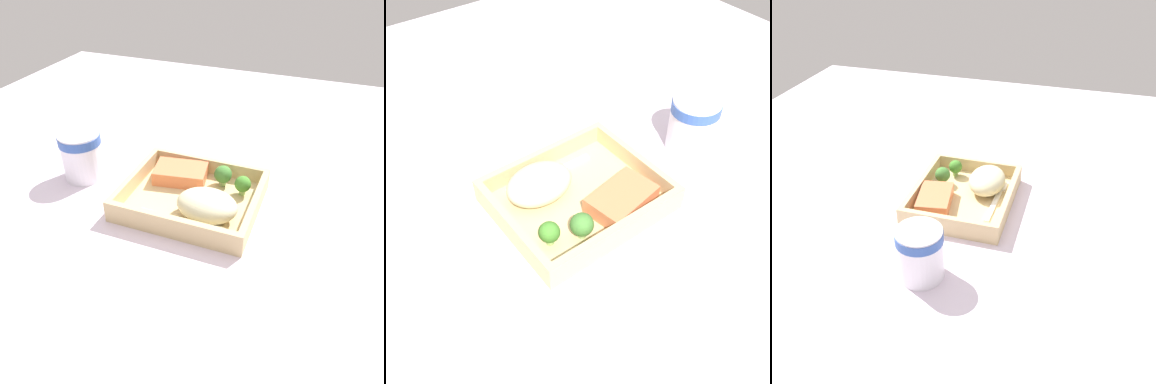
# 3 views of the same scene
# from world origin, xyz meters

# --- Properties ---
(ground_plane) EXTENTS (1.60, 1.60, 0.02)m
(ground_plane) POSITION_xyz_m (0.00, 0.00, -0.01)
(ground_plane) COLOR silver
(takeout_tray) EXTENTS (0.25, 0.21, 0.01)m
(takeout_tray) POSITION_xyz_m (0.00, 0.00, 0.01)
(takeout_tray) COLOR tan
(takeout_tray) RESTS_ON ground_plane
(tray_rim) EXTENTS (0.25, 0.21, 0.03)m
(tray_rim) POSITION_xyz_m (0.00, 0.00, 0.03)
(tray_rim) COLOR tan
(tray_rim) RESTS_ON takeout_tray
(salmon_fillet) EXTENTS (0.11, 0.09, 0.03)m
(salmon_fillet) POSITION_xyz_m (-0.04, 0.05, 0.03)
(salmon_fillet) COLOR #DC7549
(salmon_fillet) RESTS_ON takeout_tray
(mashed_potatoes) EXTENTS (0.11, 0.08, 0.05)m
(mashed_potatoes) POSITION_xyz_m (0.04, -0.04, 0.04)
(mashed_potatoes) COLOR beige
(mashed_potatoes) RESTS_ON takeout_tray
(broccoli_floret_1) EXTENTS (0.04, 0.04, 0.04)m
(broccoli_floret_1) POSITION_xyz_m (0.04, 0.06, 0.04)
(broccoli_floret_1) COLOR #86A861
(broccoli_floret_1) RESTS_ON takeout_tray
(broccoli_floret_2) EXTENTS (0.03, 0.03, 0.04)m
(broccoli_floret_2) POSITION_xyz_m (0.09, 0.05, 0.04)
(broccoli_floret_2) COLOR #85AD5D
(broccoli_floret_2) RESTS_ON takeout_tray
(fork) EXTENTS (0.16, 0.02, 0.00)m
(fork) POSITION_xyz_m (0.02, -0.07, 0.01)
(fork) COLOR white
(fork) RESTS_ON takeout_tray
(paper_cup) EXTENTS (0.09, 0.09, 0.10)m
(paper_cup) POSITION_xyz_m (-0.25, 0.01, 0.06)
(paper_cup) COLOR white
(paper_cup) RESTS_ON ground_plane
(receipt_slip) EXTENTS (0.07, 0.15, 0.00)m
(receipt_slip) POSITION_xyz_m (-0.04, 0.25, 0.00)
(receipt_slip) COLOR white
(receipt_slip) RESTS_ON ground_plane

